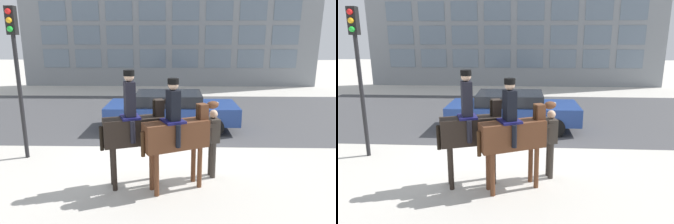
# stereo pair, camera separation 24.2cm
# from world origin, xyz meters

# --- Properties ---
(ground_plane) EXTENTS (80.00, 80.00, 0.00)m
(ground_plane) POSITION_xyz_m (0.00, 0.00, 0.00)
(ground_plane) COLOR beige
(road_surface) EXTENTS (20.66, 8.50, 0.01)m
(road_surface) POSITION_xyz_m (0.00, 4.75, 0.00)
(road_surface) COLOR #444447
(road_surface) RESTS_ON ground_plane
(mounted_horse_lead) EXTENTS (1.74, 0.84, 2.67)m
(mounted_horse_lead) POSITION_xyz_m (-0.45, -1.97, 1.39)
(mounted_horse_lead) COLOR black
(mounted_horse_lead) RESTS_ON ground_plane
(mounted_horse_companion) EXTENTS (1.75, 1.01, 2.52)m
(mounted_horse_companion) POSITION_xyz_m (0.49, -2.14, 1.33)
(mounted_horse_companion) COLOR #59331E
(mounted_horse_companion) RESTS_ON ground_plane
(pedestrian_bystander) EXTENTS (0.81, 0.59, 1.69)m
(pedestrian_bystander) POSITION_xyz_m (1.34, -1.53, 1.00)
(pedestrian_bystander) COLOR #332D28
(pedestrian_bystander) RESTS_ON ground_plane
(street_car_near_lane) EXTENTS (4.79, 2.03, 1.38)m
(street_car_near_lane) POSITION_xyz_m (0.30, 2.49, 0.74)
(street_car_near_lane) COLOR navy
(street_car_near_lane) RESTS_ON ground_plane
(traffic_light) EXTENTS (0.24, 0.29, 4.14)m
(traffic_light) POSITION_xyz_m (-3.80, -0.44, 2.77)
(traffic_light) COLOR black
(traffic_light) RESTS_ON ground_plane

